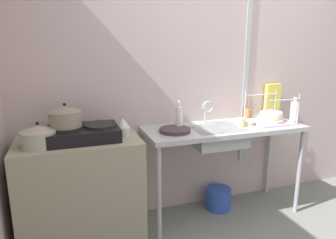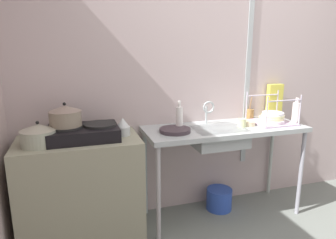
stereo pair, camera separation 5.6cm
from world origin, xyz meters
The scene contains 19 objects.
wall_back centered at (0.00, 1.53, 1.29)m, with size 4.69×0.10×2.57m, color #BAA7A6.
wall_metal_strip centered at (0.18, 1.47, 1.41)m, with size 0.05×0.01×2.06m, color #A6AEAF.
counter_concrete centered at (-1.42, 1.22, 0.42)m, with size 0.92×0.52×0.84m, color gray.
counter_sink centered at (-0.18, 1.22, 0.77)m, with size 1.43×0.52×0.84m.
stove centered at (-1.38, 1.22, 0.90)m, with size 0.52×0.37×0.11m.
pot_on_left_burner centered at (-1.50, 1.22, 1.03)m, with size 0.24×0.24×0.18m.
pot_beside_stove centered at (-1.69, 1.15, 0.92)m, with size 0.25×0.25×0.18m.
percolator centered at (-1.08, 1.23, 0.91)m, with size 0.11×0.11×0.14m.
sink_basin centered at (-0.26, 1.18, 0.77)m, with size 0.46×0.35×0.15m, color #A6AEAF.
faucet centered at (-0.28, 1.35, 0.98)m, with size 0.11×0.07×0.21m.
frying_pan centered at (-0.65, 1.19, 0.86)m, with size 0.26×0.26×0.03m, color #392D34.
dish_rack centered at (0.30, 1.21, 0.89)m, with size 0.36×0.34×0.28m.
cup_by_rack centered at (-0.04, 1.17, 0.88)m, with size 0.07×0.07×0.07m, color beige.
small_bowl_on_drainboard centered at (0.05, 1.20, 0.86)m, with size 0.12×0.12×0.04m, color beige.
bottle_by_sink centered at (-0.59, 1.27, 0.94)m, with size 0.06×0.06×0.24m.
bottle_by_rack centered at (0.49, 1.12, 0.94)m, with size 0.07×0.07×0.24m.
cereal_box centered at (0.48, 1.43, 1.01)m, with size 0.16×0.06×0.33m, color #D4CA48.
utensil_jar centered at (0.20, 1.42, 0.89)m, with size 0.07×0.07×0.23m.
bucket_on_floor centered at (-0.16, 1.30, 0.10)m, with size 0.24×0.24×0.20m, color #2C4CB3.
Camera 1 is at (-1.49, -1.06, 1.52)m, focal length 32.31 mm.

